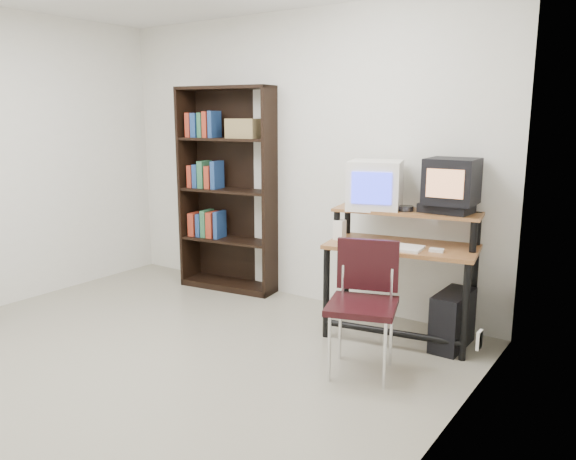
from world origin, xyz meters
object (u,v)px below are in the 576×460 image
Objects in this scene: crt_monitor at (375,185)px; pc_tower at (453,320)px; computer_desk at (402,252)px; crt_tv at (452,181)px; school_chair at (364,292)px; bookshelf at (229,188)px.

pc_tower is (0.69, -0.05, -0.95)m from crt_monitor.
computer_desk is 0.64m from crt_tv.
crt_tv is 1.11m from school_chair.
bookshelf reaches higher than crt_tv.
crt_monitor is 0.26× the size of bookshelf.
bookshelf is (-1.95, 0.92, 0.46)m from school_chair.
school_chair is at bearing -85.72° from crt_monitor.
crt_tv is at bearing 54.45° from school_chair.
crt_monitor is 1.02m from school_chair.
bookshelf is at bearing 136.60° from school_chair.
crt_tv reaches higher than pc_tower.
crt_tv is (0.57, 0.09, 0.06)m from crt_monitor.
bookshelf reaches higher than computer_desk.
school_chair is (-0.38, -0.70, 0.33)m from pc_tower.
computer_desk is 0.62m from pc_tower.
crt_tv is (0.30, 0.16, 0.54)m from computer_desk.
computer_desk is at bearing -32.77° from crt_monitor.
crt_tv is 1.02m from pc_tower.
pc_tower is 0.86m from school_chair.
school_chair is 0.45× the size of bookshelf.
pc_tower is at bearing -53.87° from crt_tv.
crt_monitor is 1.34× the size of crt_tv.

